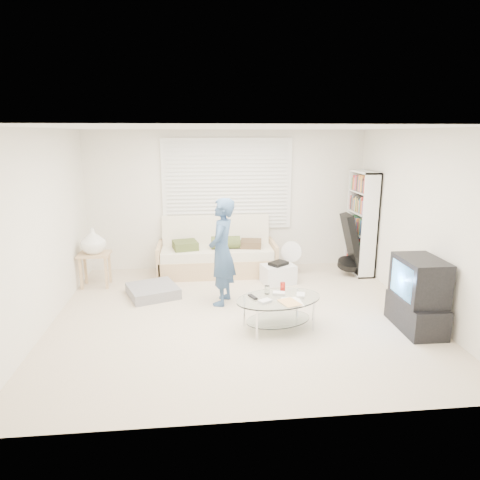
{
  "coord_description": "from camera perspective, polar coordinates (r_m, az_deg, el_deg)",
  "views": [
    {
      "loc": [
        -0.55,
        -5.45,
        2.43
      ],
      "look_at": [
        0.03,
        0.3,
        0.99
      ],
      "focal_mm": 32.0,
      "sensor_mm": 36.0,
      "label": 1
    }
  ],
  "objects": [
    {
      "name": "grey_floor_pillow",
      "position": [
        6.76,
        -11.54,
        -6.65
      ],
      "size": [
        0.9,
        0.9,
        0.16
      ],
      "primitive_type": "cube",
      "rotation": [
        0.0,
        0.0,
        0.36
      ],
      "color": "slate",
      "rests_on": "ground"
    },
    {
      "name": "coffee_table",
      "position": [
        5.5,
        5.18,
        -8.47
      ],
      "size": [
        1.25,
        0.96,
        0.54
      ],
      "color": "silver",
      "rests_on": "ground"
    },
    {
      "name": "futon_sofa",
      "position": [
        7.62,
        -3.1,
        -2.01
      ],
      "size": [
        2.06,
        0.83,
        1.01
      ],
      "color": "tan",
      "rests_on": "ground"
    },
    {
      "name": "standing_person",
      "position": [
        6.14,
        -2.42,
        -1.6
      ],
      "size": [
        0.54,
        0.66,
        1.56
      ],
      "primitive_type": "imported",
      "rotation": [
        0.0,
        0.0,
        -1.9
      ],
      "color": "navy",
      "rests_on": "ground"
    },
    {
      "name": "guitar_case",
      "position": [
        7.69,
        14.66,
        -1.14
      ],
      "size": [
        0.44,
        0.4,
        1.08
      ],
      "color": "black",
      "rests_on": "ground"
    },
    {
      "name": "storage_bin",
      "position": [
        7.17,
        5.12,
        -4.47
      ],
      "size": [
        0.6,
        0.48,
        0.37
      ],
      "color": "white",
      "rests_on": "ground"
    },
    {
      "name": "window_blinds",
      "position": [
        7.72,
        -1.7,
        7.44
      ],
      "size": [
        2.32,
        0.08,
        1.62
      ],
      "color": "silver",
      "rests_on": "ground"
    },
    {
      "name": "room_shell",
      "position": [
        6.0,
        -0.51,
        6.33
      ],
      "size": [
        5.02,
        4.52,
        2.51
      ],
      "color": "white",
      "rests_on": "ground"
    },
    {
      "name": "ground",
      "position": [
        5.99,
        -0.04,
        -9.95
      ],
      "size": [
        5.0,
        5.0,
        0.0
      ],
      "primitive_type": "plane",
      "color": "#C4B398",
      "rests_on": "ground"
    },
    {
      "name": "side_table",
      "position": [
        7.24,
        -18.97,
        -0.42
      ],
      "size": [
        0.49,
        0.4,
        0.97
      ],
      "color": "tan",
      "rests_on": "ground"
    },
    {
      "name": "floor_fan",
      "position": [
        7.58,
        6.75,
        -2.0
      ],
      "size": [
        0.38,
        0.25,
        0.61
      ],
      "color": "white",
      "rests_on": "ground"
    },
    {
      "name": "bookshelf",
      "position": [
        7.82,
        15.88,
        2.2
      ],
      "size": [
        0.29,
        0.76,
        1.81
      ],
      "color": "white",
      "rests_on": "ground"
    },
    {
      "name": "tv_unit",
      "position": [
        5.88,
        22.63,
        -6.78
      ],
      "size": [
        0.48,
        0.86,
        0.93
      ],
      "color": "black",
      "rests_on": "ground"
    }
  ]
}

